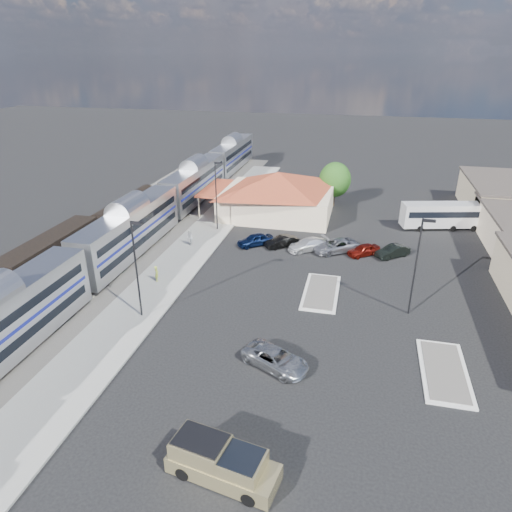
% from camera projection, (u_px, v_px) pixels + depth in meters
% --- Properties ---
extents(ground, '(280.00, 280.00, 0.00)m').
position_uv_depth(ground, '(277.00, 298.00, 43.39)').
color(ground, black).
rests_on(ground, ground).
extents(railbed, '(16.00, 100.00, 0.12)m').
position_uv_depth(railbed, '(118.00, 246.00, 54.85)').
color(railbed, '#4C4944').
rests_on(railbed, ground).
extents(platform, '(5.50, 92.00, 0.18)m').
position_uv_depth(platform, '(182.00, 260.00, 51.18)').
color(platform, gray).
rests_on(platform, ground).
extents(passenger_train, '(3.00, 104.00, 5.55)m').
position_uv_depth(passenger_train, '(131.00, 232.00, 51.36)').
color(passenger_train, silver).
rests_on(passenger_train, ground).
extents(freight_cars, '(2.80, 46.00, 4.00)m').
position_uv_depth(freight_cars, '(52.00, 256.00, 47.61)').
color(freight_cars, black).
rests_on(freight_cars, ground).
extents(station_depot, '(18.35, 12.24, 6.20)m').
position_uv_depth(station_depot, '(277.00, 193.00, 64.36)').
color(station_depot, beige).
rests_on(station_depot, ground).
extents(traffic_island_south, '(3.30, 7.50, 0.21)m').
position_uv_depth(traffic_island_south, '(321.00, 292.00, 44.29)').
color(traffic_island_south, silver).
rests_on(traffic_island_south, ground).
extents(traffic_island_north, '(3.30, 7.50, 0.21)m').
position_uv_depth(traffic_island_north, '(444.00, 371.00, 33.33)').
color(traffic_island_north, silver).
rests_on(traffic_island_north, ground).
extents(lamp_plat_s, '(1.08, 0.25, 9.00)m').
position_uv_depth(lamp_plat_s, '(137.00, 262.00, 38.15)').
color(lamp_plat_s, black).
rests_on(lamp_plat_s, ground).
extents(lamp_plat_n, '(1.08, 0.25, 9.00)m').
position_uv_depth(lamp_plat_n, '(217.00, 191.00, 57.68)').
color(lamp_plat_n, black).
rests_on(lamp_plat_n, ground).
extents(lamp_lot, '(1.08, 0.25, 9.00)m').
position_uv_depth(lamp_lot, '(418.00, 259.00, 38.68)').
color(lamp_lot, black).
rests_on(lamp_lot, ground).
extents(tree_depot, '(4.71, 4.71, 6.63)m').
position_uv_depth(tree_depot, '(335.00, 180.00, 67.75)').
color(tree_depot, '#382314').
rests_on(tree_depot, ground).
extents(pickup_truck, '(6.46, 3.29, 2.13)m').
position_uv_depth(pickup_truck, '(223.00, 463.00, 24.80)').
color(pickup_truck, tan).
rests_on(pickup_truck, ground).
extents(suv, '(5.75, 4.48, 1.45)m').
position_uv_depth(suv, '(276.00, 359.00, 33.67)').
color(suv, '#9FA2A6').
rests_on(suv, ground).
extents(coach_bus, '(11.02, 4.88, 3.46)m').
position_uv_depth(coach_bus, '(444.00, 214.00, 59.59)').
color(coach_bus, silver).
rests_on(coach_bus, ground).
extents(person_a, '(0.56, 0.70, 1.65)m').
position_uv_depth(person_a, '(157.00, 274.00, 45.94)').
color(person_a, '#A1B638').
rests_on(person_a, platform).
extents(person_b, '(1.04, 1.15, 1.91)m').
position_uv_depth(person_b, '(189.00, 238.00, 54.42)').
color(person_b, silver).
rests_on(person_b, platform).
extents(parked_car_a, '(4.55, 4.07, 1.49)m').
position_uv_depth(parked_car_a, '(255.00, 240.00, 54.86)').
color(parked_car_a, '#0C1A3F').
rests_on(parked_car_a, ground).
extents(parked_car_b, '(4.14, 3.64, 1.35)m').
position_uv_depth(parked_car_b, '(282.00, 242.00, 54.49)').
color(parked_car_b, black).
rests_on(parked_car_b, ground).
extents(parked_car_c, '(5.19, 4.44, 1.43)m').
position_uv_depth(parked_car_c, '(308.00, 245.00, 53.54)').
color(parked_car_c, silver).
rests_on(parked_car_c, ground).
extents(parked_car_d, '(5.91, 5.08, 1.51)m').
position_uv_depth(parked_car_d, '(336.00, 246.00, 53.12)').
color(parked_car_d, gray).
rests_on(parked_car_d, ground).
extents(parked_car_e, '(4.06, 3.65, 1.34)m').
position_uv_depth(parked_car_e, '(364.00, 250.00, 52.23)').
color(parked_car_e, maroon).
rests_on(parked_car_e, ground).
extents(parked_car_f, '(4.12, 3.77, 1.37)m').
position_uv_depth(parked_car_f, '(392.00, 251.00, 51.82)').
color(parked_car_f, black).
rests_on(parked_car_f, ground).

